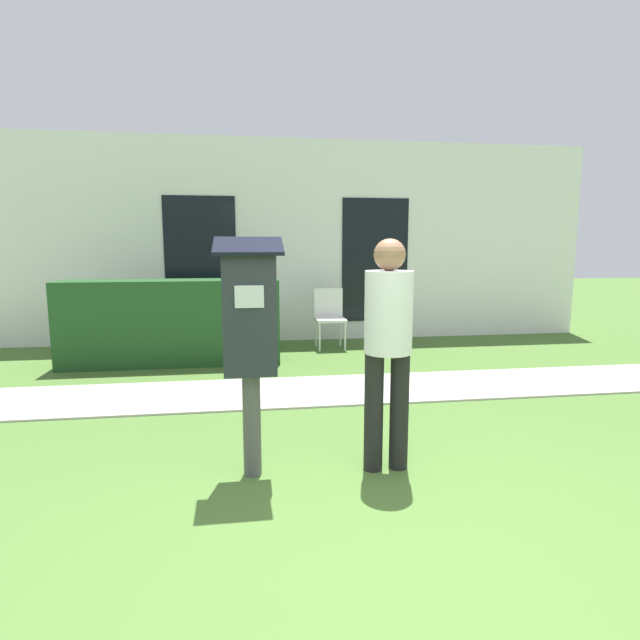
{
  "coord_description": "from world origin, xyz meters",
  "views": [
    {
      "loc": [
        -0.68,
        -2.0,
        1.53
      ],
      "look_at": [
        -0.22,
        1.21,
        1.05
      ],
      "focal_mm": 28.0,
      "sensor_mm": 36.0,
      "label": 1
    }
  ],
  "objects_px": {
    "person_standing": "(388,337)",
    "outdoor_chair_middle": "(262,313)",
    "outdoor_chair_left": "(192,315)",
    "parking_meter": "(250,326)",
    "outdoor_chair_right": "(329,313)"
  },
  "relations": [
    {
      "from": "outdoor_chair_middle",
      "to": "outdoor_chair_right",
      "type": "height_order",
      "value": "same"
    },
    {
      "from": "person_standing",
      "to": "outdoor_chair_middle",
      "type": "bearing_deg",
      "value": 115.07
    },
    {
      "from": "person_standing",
      "to": "outdoor_chair_right",
      "type": "relative_size",
      "value": 1.76
    },
    {
      "from": "outdoor_chair_left",
      "to": "outdoor_chair_middle",
      "type": "relative_size",
      "value": 1.0
    },
    {
      "from": "parking_meter",
      "to": "outdoor_chair_left",
      "type": "xyz_separation_m",
      "value": [
        -0.83,
        4.27,
        -0.49
      ]
    },
    {
      "from": "outdoor_chair_middle",
      "to": "outdoor_chair_left",
      "type": "bearing_deg",
      "value": 175.9
    },
    {
      "from": "person_standing",
      "to": "outdoor_chair_left",
      "type": "bearing_deg",
      "value": 127.56
    },
    {
      "from": "parking_meter",
      "to": "outdoor_chair_right",
      "type": "distance_m",
      "value": 4.36
    },
    {
      "from": "outdoor_chair_left",
      "to": "outdoor_chair_right",
      "type": "relative_size",
      "value": 1.0
    },
    {
      "from": "person_standing",
      "to": "parking_meter",
      "type": "bearing_deg",
      "value": -167.03
    },
    {
      "from": "outdoor_chair_right",
      "to": "parking_meter",
      "type": "bearing_deg",
      "value": -88.45
    },
    {
      "from": "person_standing",
      "to": "outdoor_chair_left",
      "type": "height_order",
      "value": "person_standing"
    },
    {
      "from": "parking_meter",
      "to": "outdoor_chair_left",
      "type": "distance_m",
      "value": 4.37
    },
    {
      "from": "parking_meter",
      "to": "person_standing",
      "type": "height_order",
      "value": "parking_meter"
    },
    {
      "from": "outdoor_chair_right",
      "to": "person_standing",
      "type": "bearing_deg",
      "value": -76.27
    }
  ]
}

